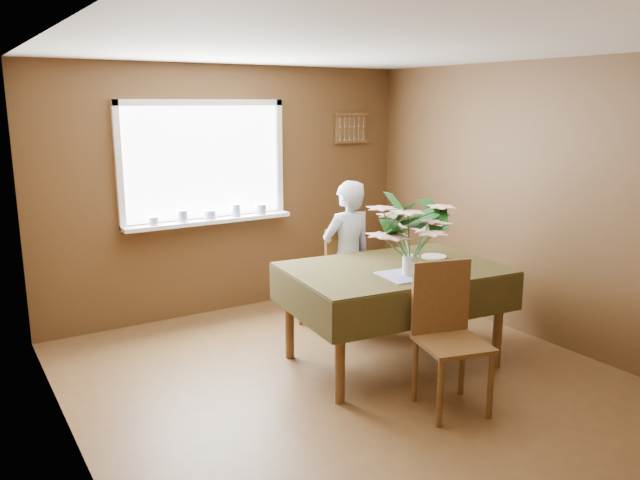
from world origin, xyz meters
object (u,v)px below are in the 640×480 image
chair_far (334,273)px  flower_bouquet (411,231)px  seated_woman (347,258)px  dining_table (393,279)px  chair_near (447,331)px

chair_far → flower_bouquet: 1.36m
chair_far → seated_woman: 0.24m
flower_bouquet → dining_table: bearing=79.4°
seated_woman → chair_near: bearing=80.6°
chair_far → seated_woman: seated_woman is taller
chair_near → flower_bouquet: (0.09, 0.53, 0.62)m
flower_bouquet → chair_far: bearing=85.8°
dining_table → chair_near: bearing=-93.9°
dining_table → flower_bouquet: size_ratio=2.89×
chair_near → flower_bouquet: size_ratio=1.65×
seated_woman → dining_table: bearing=82.5°
chair_near → seated_woman: 1.59m
chair_near → seated_woman: bearing=97.0°
chair_near → flower_bouquet: flower_bouquet is taller
chair_near → dining_table: bearing=95.1°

